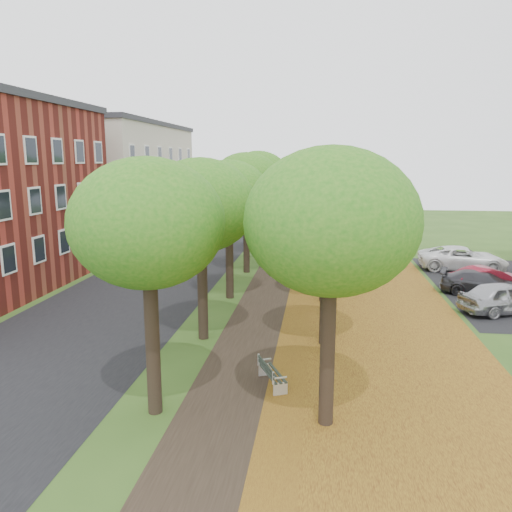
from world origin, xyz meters
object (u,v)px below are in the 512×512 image
(car_red, at_px, (489,279))
(bench, at_px, (271,373))
(car_silver, at_px, (505,298))
(car_grey, at_px, (484,283))
(car_white, at_px, (463,258))

(car_red, bearing_deg, bench, 125.45)
(car_silver, relative_size, car_red, 1.06)
(car_silver, relative_size, car_grey, 0.99)
(car_red, bearing_deg, car_grey, 134.18)
(car_silver, distance_m, car_white, 9.40)
(bench, relative_size, car_red, 0.41)
(bench, xyz_separation_m, car_grey, (10.10, 12.06, 0.24))
(bench, distance_m, car_red, 16.70)
(car_red, height_order, car_grey, car_red)
(bench, relative_size, car_white, 0.30)
(car_white, bearing_deg, car_silver, 178.93)
(car_grey, xyz_separation_m, car_white, (0.59, 6.27, 0.13))
(car_silver, distance_m, car_red, 3.99)
(car_silver, xyz_separation_m, car_grey, (0.00, 3.12, -0.10))
(car_red, height_order, car_white, car_white)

